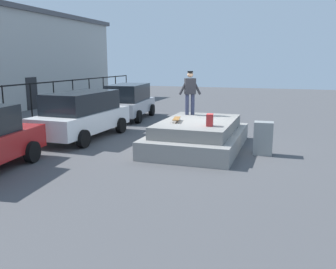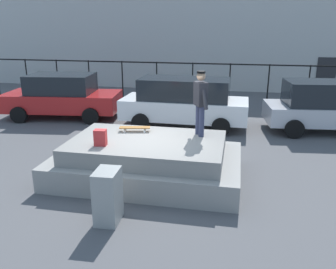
{
  "view_description": "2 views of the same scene",
  "coord_description": "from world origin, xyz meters",
  "px_view_note": "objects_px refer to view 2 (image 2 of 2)",
  "views": [
    {
      "loc": [
        -11.98,
        -2.99,
        2.96
      ],
      "look_at": [
        -0.42,
        0.89,
        0.49
      ],
      "focal_mm": 38.63,
      "sensor_mm": 36.0,
      "label": 1
    },
    {
      "loc": [
        2.09,
        -7.98,
        3.71
      ],
      "look_at": [
        0.28,
        1.05,
        0.78
      ],
      "focal_mm": 37.36,
      "sensor_mm": 36.0,
      "label": 2
    }
  ],
  "objects_px": {
    "skateboarder": "(200,99)",
    "car_silver_hatchback_far": "(327,106)",
    "car_red_sedan_near": "(62,96)",
    "car_white_hatchback_mid": "(184,101)",
    "skateboard": "(135,128)",
    "backpack": "(100,138)",
    "utility_box": "(108,196)"
  },
  "relations": [
    {
      "from": "skateboarder",
      "to": "car_silver_hatchback_far",
      "type": "height_order",
      "value": "skateboarder"
    },
    {
      "from": "car_red_sedan_near",
      "to": "car_silver_hatchback_far",
      "type": "bearing_deg",
      "value": -0.09
    },
    {
      "from": "car_red_sedan_near",
      "to": "car_silver_hatchback_far",
      "type": "xyz_separation_m",
      "value": [
        10.14,
        -0.02,
        0.05
      ]
    },
    {
      "from": "skateboarder",
      "to": "car_silver_hatchback_far",
      "type": "relative_size",
      "value": 0.38
    },
    {
      "from": "car_white_hatchback_mid",
      "to": "car_silver_hatchback_far",
      "type": "bearing_deg",
      "value": 3.96
    },
    {
      "from": "skateboard",
      "to": "car_red_sedan_near",
      "type": "distance_m",
      "value": 6.24
    },
    {
      "from": "backpack",
      "to": "car_white_hatchback_mid",
      "type": "bearing_deg",
      "value": 70.59
    },
    {
      "from": "skateboarder",
      "to": "utility_box",
      "type": "height_order",
      "value": "skateboarder"
    },
    {
      "from": "skateboarder",
      "to": "car_silver_hatchback_far",
      "type": "bearing_deg",
      "value": 47.56
    },
    {
      "from": "skateboarder",
      "to": "backpack",
      "type": "xyz_separation_m",
      "value": [
        -2.19,
        -1.24,
        -0.75
      ]
    },
    {
      "from": "backpack",
      "to": "utility_box",
      "type": "height_order",
      "value": "backpack"
    },
    {
      "from": "utility_box",
      "to": "car_silver_hatchback_far",
      "type": "bearing_deg",
      "value": 50.48
    },
    {
      "from": "skateboard",
      "to": "car_white_hatchback_mid",
      "type": "xyz_separation_m",
      "value": [
        0.71,
        4.06,
        -0.12
      ]
    },
    {
      "from": "skateboard",
      "to": "car_red_sedan_near",
      "type": "xyz_separation_m",
      "value": [
        -4.4,
        4.42,
        -0.18
      ]
    },
    {
      "from": "car_silver_hatchback_far",
      "to": "skateboard",
      "type": "bearing_deg",
      "value": -142.51
    },
    {
      "from": "skateboarder",
      "to": "backpack",
      "type": "relative_size",
      "value": 4.29
    },
    {
      "from": "skateboarder",
      "to": "car_silver_hatchback_far",
      "type": "xyz_separation_m",
      "value": [
        4.02,
        4.4,
        -0.96
      ]
    },
    {
      "from": "backpack",
      "to": "skateboard",
      "type": "bearing_deg",
      "value": 62.3
    },
    {
      "from": "car_red_sedan_near",
      "to": "car_silver_hatchback_far",
      "type": "relative_size",
      "value": 1.11
    },
    {
      "from": "utility_box",
      "to": "backpack",
      "type": "bearing_deg",
      "value": 112.71
    },
    {
      "from": "skateboard",
      "to": "car_silver_hatchback_far",
      "type": "height_order",
      "value": "car_silver_hatchback_far"
    },
    {
      "from": "backpack",
      "to": "car_red_sedan_near",
      "type": "distance_m",
      "value": 6.89
    },
    {
      "from": "backpack",
      "to": "car_white_hatchback_mid",
      "type": "xyz_separation_m",
      "value": [
        1.17,
        5.29,
        -0.21
      ]
    },
    {
      "from": "skateboarder",
      "to": "backpack",
      "type": "height_order",
      "value": "skateboarder"
    },
    {
      "from": "car_silver_hatchback_far",
      "to": "utility_box",
      "type": "height_order",
      "value": "car_silver_hatchback_far"
    },
    {
      "from": "skateboarder",
      "to": "skateboard",
      "type": "height_order",
      "value": "skateboarder"
    },
    {
      "from": "car_silver_hatchback_far",
      "to": "car_red_sedan_near",
      "type": "bearing_deg",
      "value": 179.91
    },
    {
      "from": "backpack",
      "to": "utility_box",
      "type": "bearing_deg",
      "value": -71.7
    },
    {
      "from": "car_white_hatchback_mid",
      "to": "car_red_sedan_near",
      "type": "bearing_deg",
      "value": 175.91
    },
    {
      "from": "backpack",
      "to": "car_red_sedan_near",
      "type": "height_order",
      "value": "car_red_sedan_near"
    },
    {
      "from": "backpack",
      "to": "car_red_sedan_near",
      "type": "xyz_separation_m",
      "value": [
        -3.93,
        5.65,
        -0.27
      ]
    },
    {
      "from": "car_white_hatchback_mid",
      "to": "car_silver_hatchback_far",
      "type": "xyz_separation_m",
      "value": [
        5.04,
        0.35,
        -0.01
      ]
    }
  ]
}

